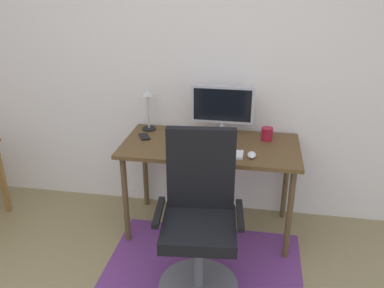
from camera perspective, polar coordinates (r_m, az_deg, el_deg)
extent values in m
cube|color=white|center=(3.30, -0.48, 11.64)|extent=(6.00, 0.10, 2.60)
cube|color=#6A3476|center=(2.93, 1.25, -18.81)|extent=(1.40, 1.26, 0.01)
cube|color=brown|center=(3.05, 2.65, -0.28)|extent=(1.35, 0.67, 0.03)
cylinder|color=brown|center=(3.12, -9.50, -7.91)|extent=(0.04, 0.04, 0.73)
cylinder|color=brown|center=(2.99, 13.76, -9.88)|extent=(0.04, 0.04, 0.73)
cylinder|color=brown|center=(3.58, -6.72, -3.47)|extent=(0.04, 0.04, 0.73)
cylinder|color=brown|center=(3.46, 13.31, -4.97)|extent=(0.04, 0.04, 0.73)
cylinder|color=#B2B2B7|center=(3.22, 4.25, 1.34)|extent=(0.18, 0.18, 0.01)
cylinder|color=#B2B2B7|center=(3.20, 4.28, 2.28)|extent=(0.04, 0.04, 0.10)
cube|color=#B7B7BC|center=(3.13, 4.39, 5.66)|extent=(0.49, 0.04, 0.30)
cube|color=black|center=(3.11, 4.35, 5.55)|extent=(0.45, 0.00, 0.26)
cube|color=white|center=(2.88, 3.06, -1.28)|extent=(0.43, 0.13, 0.02)
ellipsoid|color=white|center=(2.86, 8.54, -1.54)|extent=(0.06, 0.10, 0.03)
cylinder|color=maroon|center=(3.16, 10.69, 1.43)|extent=(0.09, 0.09, 0.10)
cube|color=black|center=(3.19, -6.85, 1.05)|extent=(0.13, 0.16, 0.01)
cylinder|color=black|center=(3.35, -6.17, 2.20)|extent=(0.11, 0.11, 0.01)
cylinder|color=beige|center=(3.30, -6.28, 4.60)|extent=(0.02, 0.02, 0.28)
cone|color=beige|center=(3.25, -6.41, 7.45)|extent=(0.10, 0.10, 0.06)
cylinder|color=slate|center=(2.84, 0.93, -19.82)|extent=(0.53, 0.53, 0.05)
cylinder|color=slate|center=(2.69, 0.96, -16.25)|extent=(0.06, 0.06, 0.41)
cube|color=black|center=(2.54, 1.00, -12.00)|extent=(0.51, 0.51, 0.08)
cube|color=black|center=(2.55, 1.28, -3.54)|extent=(0.44, 0.11, 0.56)
cube|color=black|center=(2.50, -4.81, -9.69)|extent=(0.07, 0.33, 0.03)
cube|color=black|center=(2.48, 6.89, -10.07)|extent=(0.07, 0.33, 0.03)
cube|color=olive|center=(3.83, -25.56, -4.40)|extent=(0.04, 0.04, 0.67)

